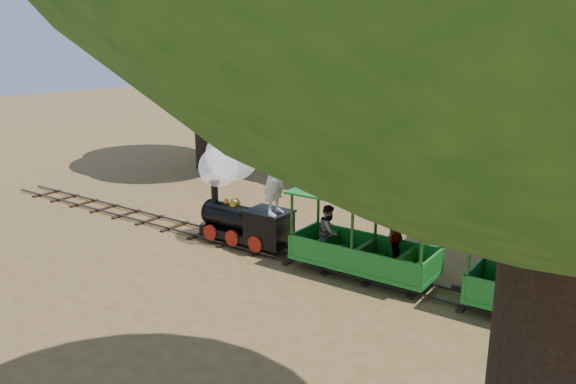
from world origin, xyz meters
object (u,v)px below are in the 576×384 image
Objects in this scene: carriage_rear at (560,286)px; fence at (427,172)px; locomotive at (241,174)px; carriage_front at (363,242)px.

carriage_rear reaches higher than fence.
locomotive is 3.51m from carriage_front.
carriage_front is at bearing -0.50° from locomotive.
carriage_front is 1.00× the size of carriage_rear.
carriage_front reaches higher than fence.
carriage_front is at bearing -77.93° from fence.
locomotive is 8.21m from fence.
locomotive is 0.99× the size of carriage_rear.
fence is at bearing 124.91° from carriage_rear.
carriage_front is 0.18× the size of fence.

